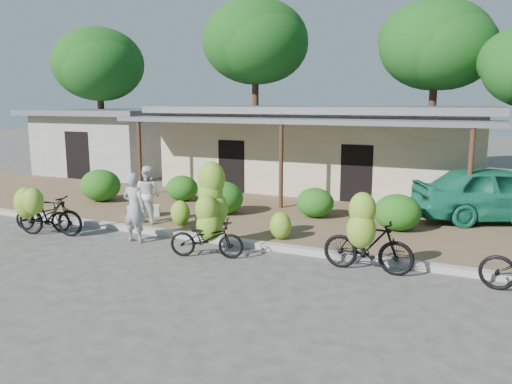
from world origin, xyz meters
TOP-DOWN VIEW (x-y plane):
  - ground at (0.00, 0.00)m, footprint 100.00×100.00m
  - sidewalk at (0.00, 5.00)m, footprint 60.00×6.00m
  - curb at (0.00, 2.00)m, footprint 60.00×0.25m
  - shop_main at (0.00, 10.93)m, footprint 13.00×8.50m
  - shop_grey at (-11.00, 10.99)m, footprint 7.00×6.00m
  - tree_back_left at (-13.69, 13.11)m, footprint 5.05×4.92m
  - tree_far_center at (-5.69, 16.11)m, footprint 5.66×5.58m
  - tree_center_right at (3.31, 16.61)m, footprint 5.31×5.20m
  - hedge_0 at (-6.10, 4.51)m, footprint 1.42×1.28m
  - hedge_1 at (-3.56, 5.75)m, footprint 1.13×1.02m
  - hedge_2 at (-1.28, 4.51)m, footprint 1.29×1.16m
  - hedge_3 at (1.44, 5.27)m, footprint 1.13×1.02m
  - hedge_4 at (3.92, 4.70)m, footprint 1.25×1.13m
  - bike_far_left at (-4.99, 0.84)m, footprint 1.74×1.39m
  - bike_left at (-4.42, 0.63)m, footprint 1.93×1.34m
  - bike_center at (0.22, 1.10)m, footprint 1.81×1.36m
  - bike_right at (3.86, 1.23)m, footprint 1.91×1.18m
  - loose_banana_a at (-1.66, 2.73)m, footprint 0.56×0.48m
  - loose_banana_b at (-0.98, 2.81)m, footprint 0.46×0.40m
  - loose_banana_c at (1.42, 2.57)m, footprint 0.56×0.47m
  - sack_near at (-3.29, 3.30)m, footprint 0.94×0.77m
  - sack_far at (-3.45, 3.22)m, footprint 0.83×0.60m
  - vendor at (-2.00, 1.18)m, footprint 0.65×0.43m
  - bystander at (-2.69, 2.67)m, footprint 0.87×0.72m
  - teal_van at (6.36, 7.00)m, footprint 5.11×3.72m

SIDE VIEW (x-z plane):
  - ground at x=0.00m, z-range 0.00..0.00m
  - sidewalk at x=0.00m, z-range 0.00..0.12m
  - curb at x=0.00m, z-range 0.00..0.15m
  - sack_far at x=-3.45m, z-range 0.12..0.40m
  - sack_near at x=-3.29m, z-range 0.12..0.42m
  - loose_banana_b at x=-0.98m, z-range 0.12..0.70m
  - loose_banana_c at x=1.42m, z-range 0.12..0.82m
  - loose_banana_a at x=-1.66m, z-range 0.12..0.82m
  - hedge_3 at x=1.44m, z-range 0.12..1.00m
  - hedge_1 at x=-3.56m, z-range 0.12..1.00m
  - bike_far_left at x=-4.99m, z-range -0.10..1.24m
  - hedge_4 at x=3.92m, z-range 0.12..1.10m
  - hedge_2 at x=-1.28m, z-range 0.12..1.12m
  - bike_left at x=-4.42m, z-range -0.07..1.33m
  - hedge_0 at x=-6.10m, z-range 0.12..1.23m
  - bike_right at x=3.86m, z-range -0.17..1.63m
  - bike_center at x=0.22m, z-range -0.21..1.95m
  - vendor at x=-2.00m, z-range 0.00..1.78m
  - teal_van at x=6.36m, z-range 0.12..1.74m
  - bystander at x=-2.69m, z-range 0.12..1.75m
  - shop_grey at x=-11.00m, z-range 0.04..3.19m
  - shop_main at x=0.00m, z-range 0.05..3.40m
  - tree_back_left at x=-13.69m, z-range 1.88..9.39m
  - tree_center_right at x=3.31m, z-range 2.12..10.32m
  - tree_far_center at x=-5.69m, z-range 2.31..11.20m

